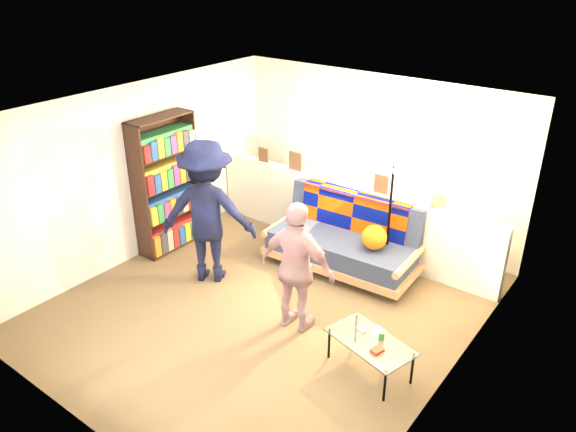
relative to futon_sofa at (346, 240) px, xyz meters
The scene contains 10 objects.
ground 1.43m from the futon_sofa, 101.00° to the right, with size 5.00×5.00×0.00m, color brown.
room_shell 1.56m from the futon_sofa, 106.66° to the right, with size 4.60×5.05×2.45m.
half_wall_ledge 0.53m from the futon_sofa, 119.83° to the left, with size 4.45×0.15×1.00m, color silver.
ledge_decor 1.01m from the futon_sofa, 138.22° to the left, with size 2.97×0.02×0.45m.
futon_sofa is the anchor object (origin of this frame).
bookshelf 2.60m from the futon_sofa, 156.61° to the right, with size 0.32×0.97×1.93m.
coffee_table 2.10m from the futon_sofa, 51.41° to the right, with size 0.99×0.71×0.46m.
floor_lamp 0.97m from the futon_sofa, 13.82° to the left, with size 0.33×0.31×1.67m.
person_left 1.89m from the futon_sofa, 134.83° to the right, with size 1.22×0.70×1.88m, color black.
person_right 1.55m from the futon_sofa, 79.56° to the right, with size 0.91×0.38×1.55m, color pink.
Camera 1 is at (3.63, -4.43, 3.96)m, focal length 35.00 mm.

